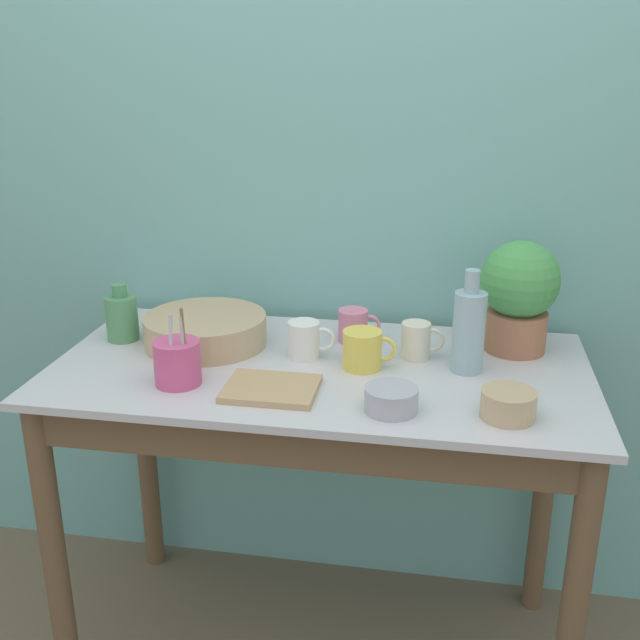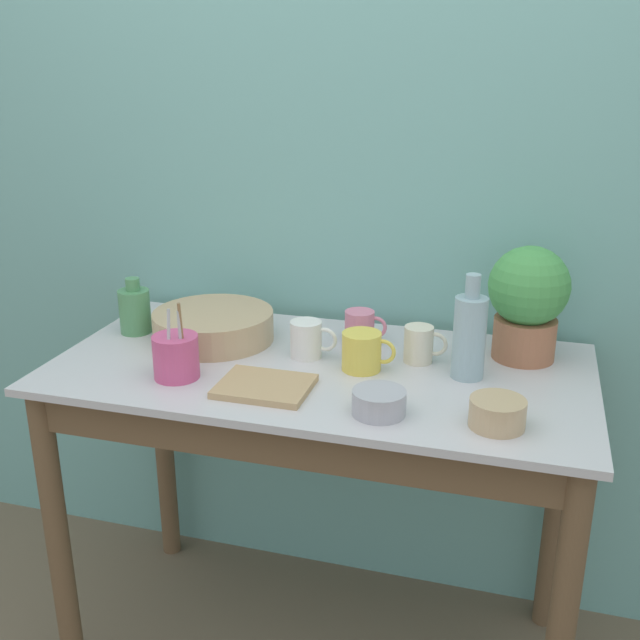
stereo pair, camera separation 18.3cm
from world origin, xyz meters
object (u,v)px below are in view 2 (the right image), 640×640
mug_cream (420,344)px  bowl_small_tan (497,413)px  bowl_wash_large (213,326)px  tray_board (265,386)px  bottle_tall (469,335)px  bowl_small_steel (379,402)px  potted_plant (528,299)px  bottle_short (135,310)px  utensil_cup (176,356)px  mug_yellow (362,351)px  mug_pink (360,327)px  mug_white (307,339)px

mug_cream → bowl_small_tan: (0.21, -0.30, -0.02)m
bowl_wash_large → tray_board: bowl_wash_large is taller
bottle_tall → bowl_small_steel: bottle_tall is taller
potted_plant → bottle_short: size_ratio=1.87×
utensil_cup → bowl_small_tan: bearing=-3.3°
utensil_cup → mug_cream: bearing=25.5°
mug_yellow → bowl_small_tan: (0.34, -0.21, -0.02)m
potted_plant → mug_cream: bearing=-158.6°
bowl_wash_large → utensil_cup: (0.02, -0.26, 0.01)m
bottle_tall → utensil_cup: 0.70m
bowl_wash_large → mug_pink: 0.40m
mug_white → potted_plant: bearing=15.4°
bowl_small_tan → tray_board: 0.53m
utensil_cup → mug_white: bearing=38.8°
mug_yellow → bowl_small_tan: 0.40m
mug_cream → utensil_cup: (-0.54, -0.26, 0.01)m
utensil_cup → bowl_small_steel: bearing=-6.2°
mug_cream → bowl_small_tan: 0.37m
mug_yellow → mug_white: (-0.15, 0.04, -0.00)m
mug_white → bowl_small_steel: mug_white is taller
mug_cream → bottle_short: bearing=-179.4°
mug_yellow → bowl_small_tan: size_ratio=1.13×
mug_yellow → tray_board: 0.26m
bottle_short → mug_yellow: bottle_short is taller
bottle_short → mug_white: 0.51m
bowl_small_tan → mug_yellow: bearing=147.7°
bowl_small_tan → tray_board: bearing=176.1°
mug_white → tray_board: (-0.04, -0.22, -0.04)m
potted_plant → mug_pink: (-0.42, -0.01, -0.11)m
bowl_wash_large → mug_white: mug_white is taller
potted_plant → bowl_small_tan: 0.42m
bowl_wash_large → mug_cream: bearing=0.4°
bowl_small_steel → utensil_cup: (-0.51, 0.05, 0.03)m
bottle_tall → tray_board: size_ratio=1.21×
bottle_tall → potted_plant: bearing=52.0°
mug_cream → mug_pink: (-0.17, 0.09, -0.00)m
bottle_short → mug_white: bottle_short is taller
mug_pink → bowl_small_steel: bearing=-71.3°
bowl_wash_large → tray_board: 0.36m
potted_plant → utensil_cup: potted_plant is taller
bottle_tall → mug_cream: 0.15m
mug_cream → bottle_tall: bearing=-26.3°
bowl_small_steel → mug_yellow: bearing=111.7°
bowl_wash_large → mug_yellow: bearing=-11.2°
bottle_short → mug_cream: bottle_short is taller
utensil_cup → tray_board: bearing=-1.9°
potted_plant → bottle_tall: 0.21m
bottle_tall → bowl_small_steel: size_ratio=2.18×
tray_board → mug_pink: bearing=67.8°
mug_cream → mug_pink: size_ratio=0.96×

